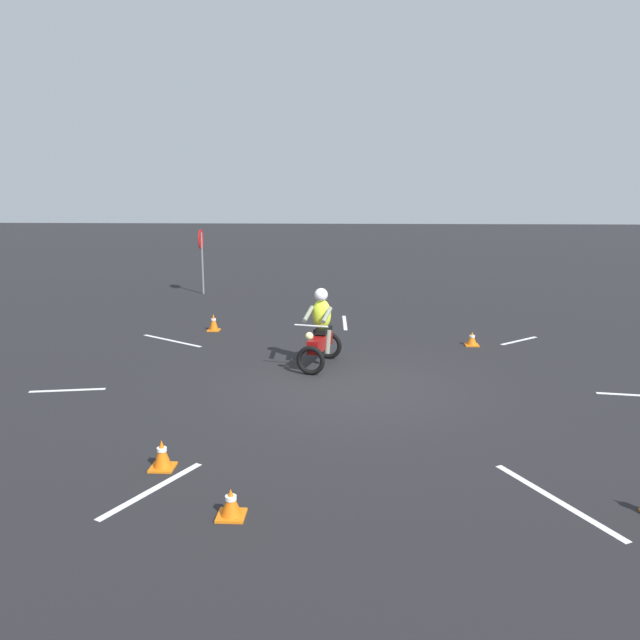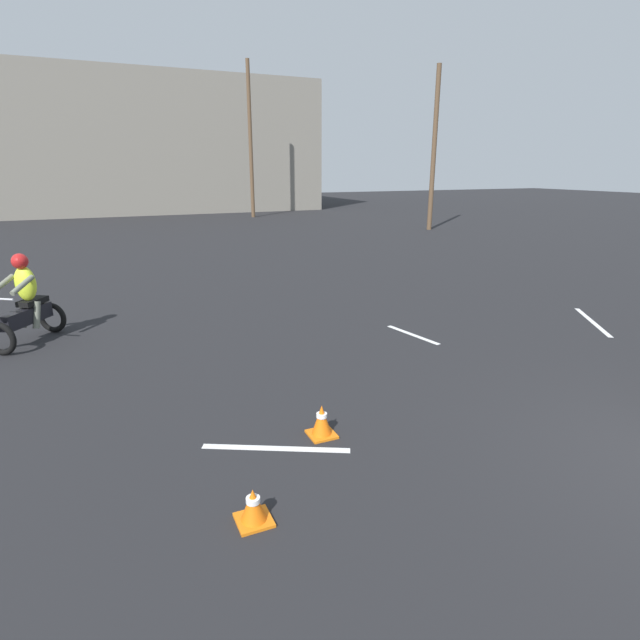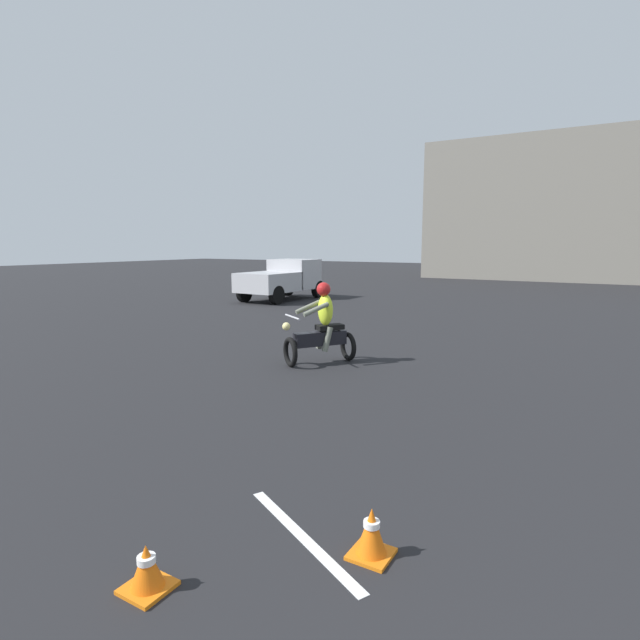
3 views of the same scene
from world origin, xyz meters
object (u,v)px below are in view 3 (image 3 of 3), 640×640
at_px(motorcycle_rider_background, 322,328).
at_px(pickup_truck, 283,278).
at_px(traffic_cone_far_right, 147,568).
at_px(traffic_cone_near_right, 371,533).

distance_m(motorcycle_rider_background, pickup_truck, 11.84).
relative_size(pickup_truck, traffic_cone_far_right, 12.25).
distance_m(motorcycle_rider_background, traffic_cone_far_right, 6.89).
bearing_deg(pickup_truck, traffic_cone_far_right, -56.53).
relative_size(motorcycle_rider_background, traffic_cone_far_right, 4.86).
distance_m(pickup_truck, traffic_cone_far_right, 18.49).
distance_m(motorcycle_rider_background, traffic_cone_near_right, 6.40).
xyz_separation_m(pickup_truck, traffic_cone_near_right, (10.95, -14.53, -0.73)).
xyz_separation_m(traffic_cone_near_right, traffic_cone_far_right, (-1.20, -1.16, -0.03)).
xyz_separation_m(pickup_truck, traffic_cone_far_right, (9.75, -15.69, -0.76)).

